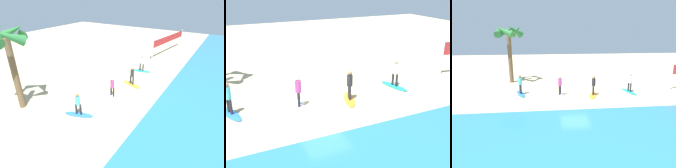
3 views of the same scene
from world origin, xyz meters
The scene contains 10 objects.
ground_plane centered at (0.00, 0.00, 0.00)m, with size 60.00×60.00×0.00m, color #CCB789.
surfboard_teal centered at (-4.99, -0.56, 0.04)m, with size 2.10×0.56×0.09m, color teal.
surfer_teal centered at (-4.99, -0.56, 1.04)m, with size 0.32×0.45×1.64m.
surfboard_orange centered at (-1.51, 0.04, 0.04)m, with size 2.10×0.56×0.09m, color orange.
surfer_orange centered at (-1.51, 0.04, 1.04)m, with size 0.32×0.44×1.64m.
surfboard_white centered at (1.31, -0.29, 0.04)m, with size 2.10×0.56×0.09m, color white.
surfer_white centered at (1.31, -0.29, 1.04)m, with size 0.32×0.44×1.64m.
surfboard_blue centered at (4.69, -0.93, 0.04)m, with size 2.10×0.56×0.09m, color blue.
surfer_blue centered at (4.69, -0.93, 1.04)m, with size 0.32×0.44×1.64m.
palm_tree centered at (6.10, -5.21, 4.85)m, with size 2.88×3.03×6.07m.
Camera 3 is at (2.59, 15.33, 5.36)m, focal length 30.88 mm.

